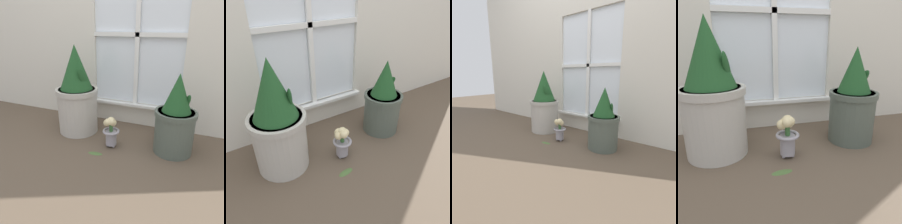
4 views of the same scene
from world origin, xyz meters
The scene contains 5 objects.
ground_plane centered at (0.00, 0.00, 0.00)m, with size 10.00×10.00×0.00m, color brown.
potted_plant_left centered at (-0.42, 0.27, 0.34)m, with size 0.36×0.36×0.75m.
potted_plant_right centered at (0.42, 0.23, 0.26)m, with size 0.30×0.30×0.60m.
flower_vase centered at (-0.04, 0.12, 0.15)m, with size 0.13×0.13×0.25m.
fallen_leaf centered at (-0.10, -0.03, 0.00)m, with size 0.11×0.06×0.01m.
Camera 4 is at (-0.31, -0.95, 0.63)m, focal length 35.00 mm.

